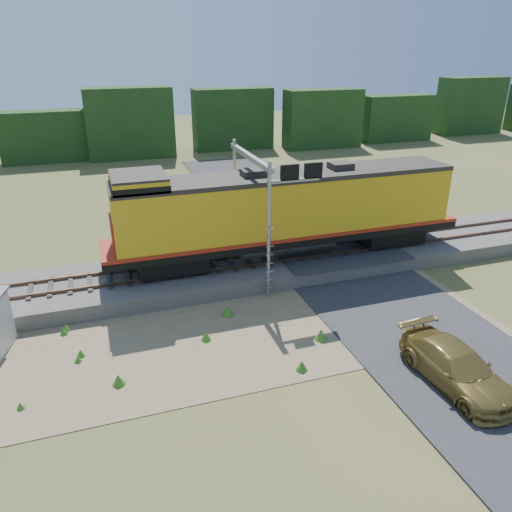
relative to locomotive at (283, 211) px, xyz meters
name	(u,v)px	position (x,y,z in m)	size (l,w,h in m)	color
ground	(250,338)	(-3.78, -6.00, -3.44)	(140.00, 140.00, 0.00)	#475123
ballast	(216,272)	(-3.78, 0.00, -3.04)	(70.00, 5.00, 0.80)	slate
rails	(215,264)	(-3.78, 0.00, -2.56)	(70.00, 1.54, 0.16)	brown
dirt_shoulder	(202,339)	(-5.78, -5.50, -3.42)	(26.00, 8.00, 0.03)	#8C7754
road	(384,303)	(3.22, -5.26, -3.35)	(7.00, 66.00, 0.86)	#38383A
tree_line_north	(141,128)	(-3.78, 32.00, -0.37)	(130.00, 3.00, 6.50)	#1A3915
weed_clumps	(168,351)	(-7.28, -5.90, -3.44)	(15.00, 6.20, 0.56)	#3D7521
locomotive	(283,211)	(0.00, 0.00, 0.00)	(19.45, 2.97, 5.02)	black
signal_gantry	(261,185)	(-1.48, -0.66, 1.67)	(2.69, 6.20, 6.78)	gray
car	(456,367)	(2.39, -11.34, -2.71)	(2.03, 4.99, 1.45)	olive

